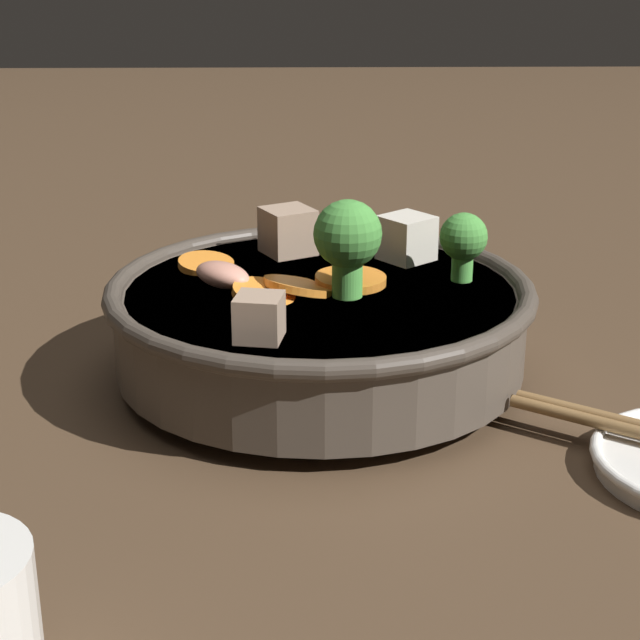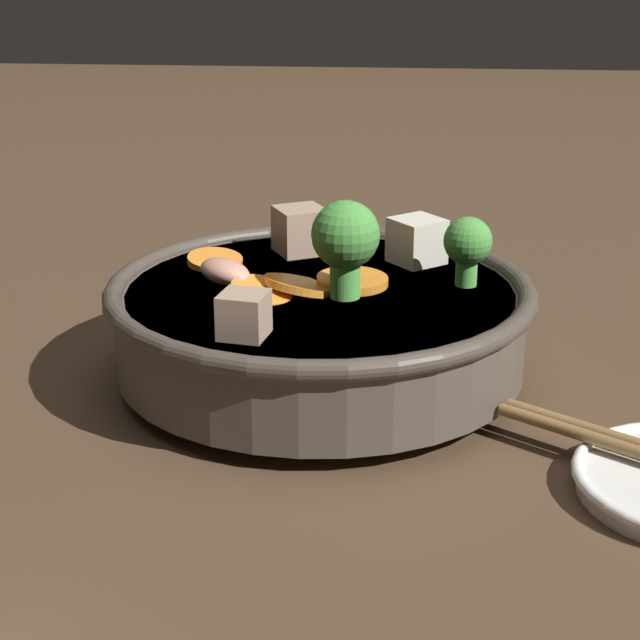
# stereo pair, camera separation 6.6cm
# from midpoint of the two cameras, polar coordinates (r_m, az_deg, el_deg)

# --- Properties ---
(ground_plane) EXTENTS (3.00, 3.00, 0.00)m
(ground_plane) POSITION_cam_midpoint_polar(r_m,az_deg,el_deg) (0.67, 2.80, -3.22)
(ground_plane) COLOR #4C3826
(stirfry_bowl) EXTENTS (0.26, 0.26, 0.12)m
(stirfry_bowl) POSITION_cam_midpoint_polar(r_m,az_deg,el_deg) (0.66, 2.91, 0.14)
(stirfry_bowl) COLOR #51473D
(stirfry_bowl) RESTS_ON ground_plane
(napkin) EXTENTS (0.13, 0.11, 0.00)m
(napkin) POSITION_cam_midpoint_polar(r_m,az_deg,el_deg) (0.92, 5.50, 3.54)
(napkin) COLOR #A33833
(napkin) RESTS_ON ground_plane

